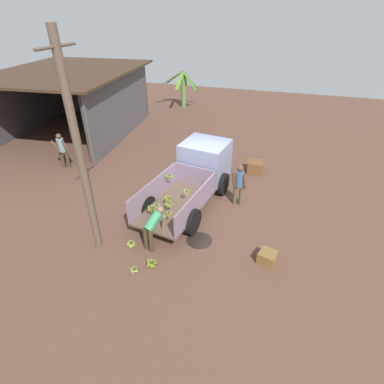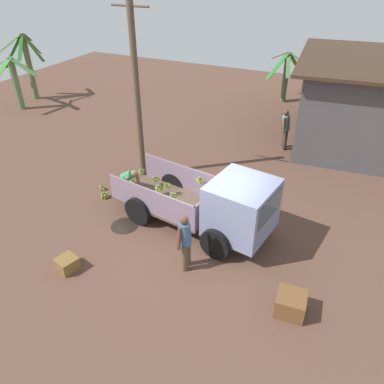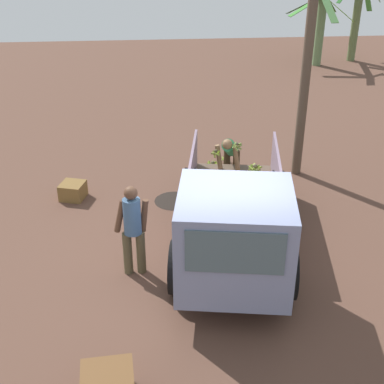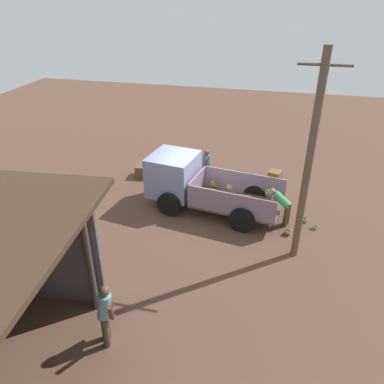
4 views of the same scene
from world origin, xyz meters
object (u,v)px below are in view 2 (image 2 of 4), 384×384
Objects in this scene: person_bystander_near_shed at (285,128)px; wooden_crate_1 at (291,304)px; banana_bunch_on_ground_2 at (102,188)px; banana_bunch_on_ground_0 at (133,185)px; person_worker_loading at (128,180)px; cargo_truck at (224,206)px; person_foreground_visitor at (185,240)px; banana_bunch_on_ground_1 at (104,195)px; utility_pole at (137,92)px; wooden_crate_0 at (67,264)px.

person_bystander_near_shed is 2.57× the size of wooden_crate_1.
banana_bunch_on_ground_0 is at bearing 31.72° from banana_bunch_on_ground_2.
person_worker_loading reaches higher than wooden_crate_1.
banana_bunch_on_ground_2 is at bearing -177.87° from cargo_truck.
person_foreground_visitor is at bearing -95.30° from cargo_truck.
person_worker_loading is 0.95m from banana_bunch_on_ground_0.
banana_bunch_on_ground_1 is at bearing 31.59° from person_bystander_near_shed.
utility_pole is 9.33× the size of wooden_crate_1.
banana_bunch_on_ground_0 is (-0.29, 0.65, -0.63)m from person_worker_loading.
banana_bunch_on_ground_1 reaches higher than banana_bunch_on_ground_2.
person_foreground_visitor is at bearing -46.33° from utility_pole.
banana_bunch_on_ground_1 is at bearing -46.24° from banana_bunch_on_ground_2.
cargo_truck is 3.48m from person_worker_loading.
person_bystander_near_shed is at bearing 53.54° from banana_bunch_on_ground_0.
banana_bunch_on_ground_2 is at bearing -30.29° from person_foreground_visitor.
utility_pole is (-3.94, 2.09, 2.06)m from cargo_truck.
banana_bunch_on_ground_0 is 0.96× the size of banana_bunch_on_ground_1.
banana_bunch_on_ground_1 is (-4.27, 0.17, -0.90)m from cargo_truck.
person_worker_loading is at bearing 95.47° from wooden_crate_0.
wooden_crate_0 reaches higher than banana_bunch_on_ground_2.
wooden_crate_1 is at bearing -17.33° from banana_bunch_on_ground_1.
person_foreground_visitor reaches higher than person_worker_loading.
wooden_crate_1 is (6.09, -2.99, 0.13)m from banana_bunch_on_ground_0.
utility_pole reaches higher than cargo_truck.
person_worker_loading reaches higher than banana_bunch_on_ground_1.
wooden_crate_0 is 5.57m from wooden_crate_1.
wooden_crate_0 is (0.61, -4.05, 0.05)m from banana_bunch_on_ground_0.
wooden_crate_1 is at bearing 10.97° from wooden_crate_0.
utility_pole is 5.56m from person_foreground_visitor.
cargo_truck is at bearing -2.31° from banana_bunch_on_ground_1.
wooden_crate_0 is (-3.30, -9.36, -0.75)m from person_bystander_near_shed.
utility_pole is 3.74× the size of person_foreground_visitor.
wooden_crate_0 is at bearing -66.65° from banana_bunch_on_ground_2.
person_foreground_visitor is 5.36× the size of banana_bunch_on_ground_1.
wooden_crate_1 is (5.80, -2.34, -0.50)m from person_worker_loading.
utility_pole reaches higher than person_bystander_near_shed.
utility_pole is 5.89m from wooden_crate_0.
cargo_truck reaches higher than wooden_crate_1.
banana_bunch_on_ground_0 is at bearing 153.81° from wooden_crate_1.
banana_bunch_on_ground_0 is at bearing 172.43° from cargo_truck.
banana_bunch_on_ground_0 is 1.05m from banana_bunch_on_ground_2.
person_foreground_visitor is 3.66m from person_worker_loading.
wooden_crate_0 is (0.33, -3.40, -0.57)m from person_worker_loading.
person_bystander_near_shed reaches higher than person_foreground_visitor.
cargo_truck is 1.66m from person_foreground_visitor.
banana_bunch_on_ground_1 is 1.24× the size of banana_bunch_on_ground_2.
person_bystander_near_shed is 6.82× the size of banana_bunch_on_ground_2.
banana_bunch_on_ground_0 is at bearing 59.71° from banana_bunch_on_ground_1.
cargo_truck is 3.98× the size of person_worker_loading.
utility_pole is at bearing 126.05° from person_worker_loading.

